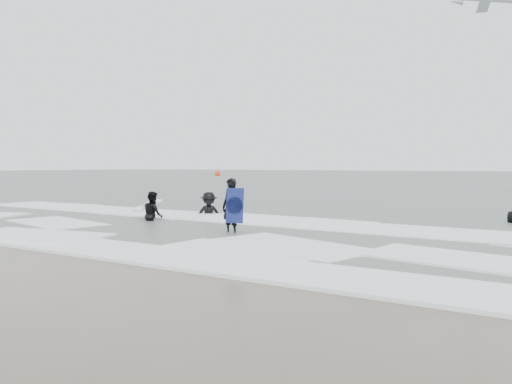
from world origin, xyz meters
The scene contains 8 objects.
ground centered at (0.00, 0.00, 0.00)m, with size 320.00×320.00×0.00m, color brown.
sea centered at (0.00, 80.00, 0.06)m, with size 320.00×320.00×0.00m, color #47544C.
surfer_centre centered at (0.42, 3.02, 0.00)m, with size 0.59×0.39×1.61m, color black.
surfer_wading centered at (-3.67, 4.17, 0.00)m, with size 0.78×0.61×1.61m, color black.
surfer_breaker centered at (-3.34, 6.88, 0.00)m, with size 1.14×0.66×1.77m, color black.
surf_foam centered at (0.00, 3.70, 0.04)m, with size 30.03×9.06×0.09m.
bodyboards centered at (1.54, 6.14, 0.50)m, with size 12.66×9.04×1.25m.
buoy centered at (-45.02, 63.30, 0.42)m, with size 1.00×1.00×1.65m.
Camera 1 is at (8.44, -8.33, 1.95)m, focal length 35.00 mm.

